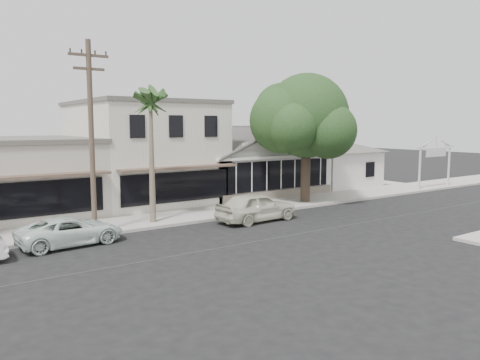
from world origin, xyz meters
TOP-DOWN VIEW (x-y plane):
  - ground at (0.00, 0.00)m, footprint 140.00×140.00m
  - sidewalk_north at (-8.00, 6.75)m, footprint 90.00×3.50m
  - corner_shop at (5.00, 12.47)m, footprint 10.40×8.60m
  - side_cottage at (13.20, 11.50)m, footprint 6.00×6.00m
  - arch_sign at (18.40, 5.30)m, footprint 4.12×0.12m
  - row_building_near at (-3.00, 13.50)m, footprint 8.00×10.00m
  - utility_pole at (-9.00, 5.20)m, footprint 1.80×0.24m
  - car_0 at (-0.74, 3.56)m, footprint 4.76×2.12m
  - car_2 at (-10.39, 4.14)m, footprint 4.59×2.40m
  - shade_tree at (5.23, 6.51)m, footprint 7.67×6.93m
  - palm_east at (-5.72, 5.94)m, footprint 2.64×2.64m

SIDE VIEW (x-z plane):
  - ground at x=0.00m, z-range 0.00..0.00m
  - sidewalk_north at x=-8.00m, z-range 0.00..0.15m
  - car_2 at x=-10.39m, z-range 0.00..1.23m
  - car_0 at x=-0.74m, z-range 0.00..1.59m
  - side_cottage at x=13.20m, z-range 0.00..3.00m
  - corner_shop at x=5.00m, z-range 0.07..5.17m
  - arch_sign at x=18.40m, z-range 1.18..5.13m
  - row_building_near at x=-3.00m, z-range 0.00..6.50m
  - utility_pole at x=-9.00m, z-range 0.29..9.29m
  - shade_tree at x=5.23m, z-range 1.35..9.85m
  - palm_east at x=-5.72m, z-range 2.65..10.06m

